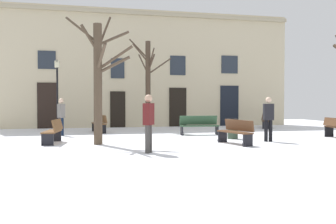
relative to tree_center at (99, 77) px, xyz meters
The scene contains 14 objects.
ground_plane 3.85m from the tree_center, ahead, with size 30.51×30.51×0.00m, color white.
building_facade 9.41m from the tree_center, 71.42° to the left, with size 19.07×0.60×7.28m.
tree_center is the anchor object (origin of this frame).
tree_foreground 6.42m from the tree_center, 65.03° to the left, with size 2.32×1.83×5.06m.
streetlamp 7.00m from the tree_center, 107.30° to the left, with size 0.30×0.30×3.83m.
litter_bin 5.97m from the tree_center, ahead, with size 0.46×0.46×0.85m.
bench_near_lamp 5.39m from the tree_center, 11.28° to the right, with size 0.87×1.68×0.90m.
bench_far_corner 2.70m from the tree_center, 157.03° to the left, with size 0.67×1.59×0.91m.
bench_near_center_tree 5.85m from the tree_center, 31.46° to the left, with size 1.87×0.59×0.91m.
bench_by_litter_bin 5.60m from the tree_center, 88.57° to the left, with size 0.78×1.72×0.90m.
bench_facing_shops 11.87m from the tree_center, 32.47° to the left, with size 1.33×1.86×0.94m.
person_strolling 4.46m from the tree_center, 113.13° to the left, with size 0.38×0.44×1.72m.
person_by_shop_door 6.70m from the tree_center, ahead, with size 0.41×0.28×1.75m.
person_crossing_plaza 3.21m from the tree_center, 59.83° to the right, with size 0.40×0.44×1.78m.
Camera 1 is at (-3.19, -13.20, 1.55)m, focal length 37.67 mm.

